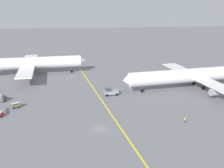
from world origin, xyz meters
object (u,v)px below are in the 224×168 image
at_px(airliner_at_gate_left, 32,63).
at_px(pushback_tug, 111,92).
at_px(airliner_being_pushed, 193,76).
at_px(ground_crew_wing_walker_right, 185,120).
at_px(gse_baggage_cart_trailing, 15,105).
at_px(traffic_cone_wingtip_port, 116,99).

xyz_separation_m(airliner_at_gate_left, pushback_tug, (32.23, -34.10, -4.23)).
relative_size(airliner_being_pushed, ground_crew_wing_walker_right, 34.46).
xyz_separation_m(airliner_being_pushed, ground_crew_wing_walker_right, (-15.31, -31.15, -4.17)).
bearing_deg(ground_crew_wing_walker_right, pushback_tug, 123.38).
relative_size(airliner_being_pushed, gse_baggage_cart_trailing, 17.99).
distance_m(pushback_tug, gse_baggage_cart_trailing, 33.00).
xyz_separation_m(pushback_tug, ground_crew_wing_walker_right, (17.64, -26.78, -0.36)).
bearing_deg(airliner_at_gate_left, ground_crew_wing_walker_right, -50.68).
bearing_deg(airliner_at_gate_left, pushback_tug, -46.62).
distance_m(airliner_at_gate_left, pushback_tug, 47.11).
bearing_deg(traffic_cone_wingtip_port, ground_crew_wing_walker_right, -52.18).
distance_m(airliner_at_gate_left, traffic_cone_wingtip_port, 51.91).
height_order(ground_crew_wing_walker_right, traffic_cone_wingtip_port, ground_crew_wing_walker_right).
bearing_deg(gse_baggage_cart_trailing, airliner_at_gate_left, 90.48).
height_order(airliner_being_pushed, pushback_tug, airliner_being_pushed).
bearing_deg(gse_baggage_cart_trailing, traffic_cone_wingtip_port, 5.47).
bearing_deg(traffic_cone_wingtip_port, pushback_tug, 100.99).
distance_m(airliner_at_gate_left, ground_crew_wing_walker_right, 78.83).
bearing_deg(pushback_tug, airliner_at_gate_left, 133.38).
height_order(airliner_being_pushed, ground_crew_wing_walker_right, airliner_being_pushed).
bearing_deg(pushback_tug, ground_crew_wing_walker_right, -56.62).
distance_m(gse_baggage_cart_trailing, ground_crew_wing_walker_right, 52.76).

